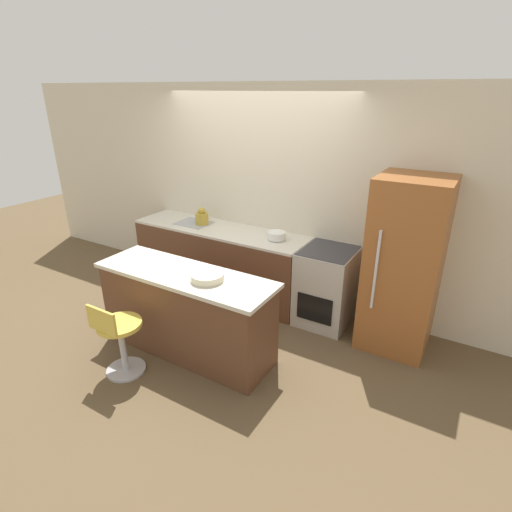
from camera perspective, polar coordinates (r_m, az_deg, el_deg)
The scene contains 10 objects.
ground_plane at distance 5.03m, azimuth -3.85°, elevation -7.35°, with size 14.00×14.00×0.00m, color brown.
wall_back at distance 5.07m, azimuth 0.15°, elevation 8.86°, with size 8.00×0.06×2.60m.
back_counter at distance 5.26m, azimuth -5.09°, elevation -0.60°, with size 2.35×0.63×0.89m.
kitchen_island at distance 4.12m, azimuth -9.84°, elevation -7.92°, with size 1.87×0.60×0.88m.
oven_range at distance 4.62m, azimuth 9.98°, elevation -4.30°, with size 0.58×0.64×0.89m.
refrigerator at distance 4.24m, azimuth 20.34°, elevation -1.33°, with size 0.68×0.70×1.79m.
stool_chair at distance 3.99m, azimuth -18.95°, elevation -11.08°, with size 0.41×0.41×0.77m.
kettle at distance 5.25m, azimuth -7.74°, elevation 5.51°, with size 0.17×0.17×0.23m.
mixing_bowl at distance 4.69m, azimuth 2.95°, elevation 2.95°, with size 0.21×0.21×0.09m.
fruit_bowl at distance 3.72m, azimuth -6.96°, elevation -2.97°, with size 0.31×0.31×0.07m.
Camera 1 is at (2.51, -3.55, 2.53)m, focal length 28.00 mm.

